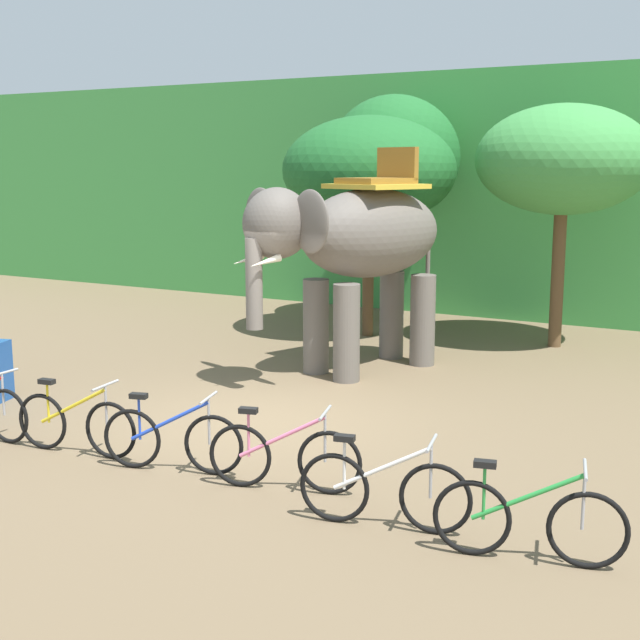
% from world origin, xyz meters
% --- Properties ---
extents(ground_plane, '(80.00, 80.00, 0.00)m').
position_xyz_m(ground_plane, '(0.00, 0.00, 0.00)').
color(ground_plane, brown).
extents(foliage_hedge, '(36.00, 6.00, 5.60)m').
position_xyz_m(foliage_hedge, '(0.00, 12.36, 2.80)').
color(foliage_hedge, '#3D8E42').
rests_on(foliage_hedge, ground).
extents(tree_right, '(2.89, 2.89, 4.99)m').
position_xyz_m(tree_right, '(-1.61, 7.99, 3.61)').
color(tree_right, brown).
rests_on(tree_right, ground).
extents(tree_far_right, '(3.49, 3.49, 4.46)m').
position_xyz_m(tree_far_right, '(-1.34, 6.18, 3.36)').
color(tree_far_right, brown).
rests_on(tree_far_right, ground).
extents(tree_center, '(3.28, 3.28, 4.62)m').
position_xyz_m(tree_center, '(2.32, 6.97, 3.56)').
color(tree_center, brown).
rests_on(tree_center, ground).
extents(elephant, '(2.83, 4.21, 3.78)m').
position_xyz_m(elephant, '(-0.15, 3.25, 2.20)').
color(elephant, '#665E56').
rests_on(elephant, ground).
extents(bike_yellow, '(1.70, 0.52, 0.92)m').
position_xyz_m(bike_yellow, '(-1.22, -2.21, 0.39)').
color(bike_yellow, black).
rests_on(bike_yellow, ground).
extents(bike_blue, '(1.66, 0.64, 0.92)m').
position_xyz_m(bike_blue, '(0.19, -2.12, 0.39)').
color(bike_blue, black).
rests_on(bike_blue, ground).
extents(bike_pink, '(1.66, 0.64, 0.92)m').
position_xyz_m(bike_pink, '(1.62, -2.00, 0.39)').
color(bike_pink, black).
rests_on(bike_pink, ground).
extents(bike_white, '(1.68, 0.56, 0.92)m').
position_xyz_m(bike_white, '(2.98, -2.36, 0.39)').
color(bike_white, black).
rests_on(bike_white, ground).
extents(bike_green, '(1.68, 0.58, 0.92)m').
position_xyz_m(bike_green, '(4.40, -2.40, 0.39)').
color(bike_green, black).
rests_on(bike_green, ground).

